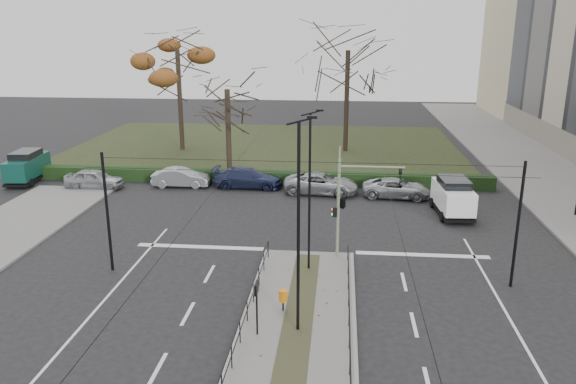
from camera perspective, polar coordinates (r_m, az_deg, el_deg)
name	(u,v)px	position (r m, az deg, el deg)	size (l,w,h in m)	color
ground	(302,297)	(25.56, 1.45, -10.60)	(140.00, 140.00, 0.00)	black
median_island	(298,324)	(23.33, 1.01, -13.22)	(4.40, 15.00, 0.14)	#615F5D
sidewalk_east	(548,178)	(49.04, 24.91, 1.26)	(8.00, 90.00, 0.14)	#615F5D
park	(265,147)	(56.43, -2.34, 4.59)	(38.00, 26.00, 0.10)	black
hedge	(242,177)	(43.45, -4.71, 1.55)	(38.00, 1.00, 1.00)	black
median_railing	(298,305)	(22.81, 1.00, -11.37)	(4.14, 13.24, 0.92)	black
catenary	(305,213)	(25.73, 1.76, -2.15)	(20.00, 34.00, 6.00)	black
traffic_light	(344,201)	(28.50, 5.76, -0.87)	(3.56, 2.01, 5.22)	gray
litter_bin	(283,296)	(23.84, -0.51, -10.53)	(0.36, 0.36, 0.93)	black
info_panel	(256,294)	(21.70, -3.23, -10.31)	(0.12, 0.57, 2.19)	black
streetlamp_median_near	(299,227)	(20.97, 1.11, -3.55)	(0.71, 0.14, 8.48)	black
streetlamp_median_far	(310,191)	(26.63, 2.24, 0.14)	(0.66, 0.13, 7.88)	black
parked_car_first	(94,179)	(44.23, -19.09, 1.27)	(1.73, 4.30, 1.46)	#979A9E
parked_car_second	(181,177)	(43.07, -10.82, 1.46)	(1.50, 4.30, 1.42)	#979A9E
parked_car_third	(248,178)	(42.19, -4.13, 1.47)	(2.11, 5.19, 1.51)	#1F2748
parked_car_fourth	(321,183)	(40.64, 3.40, 0.88)	(2.46, 5.34, 1.48)	#979A9E
white_van	(453,196)	(37.30, 16.40, -0.39)	(2.30, 4.60, 2.40)	white
green_van	(27,166)	(48.01, -24.98, 2.43)	(2.34, 4.99, 2.44)	#0C382F
rust_tree	(177,49)	(55.04, -11.19, 14.02)	(8.65, 8.65, 12.50)	black
bare_tree_center	(348,58)	(53.66, 6.10, 13.40)	(8.51, 8.51, 12.56)	black
bare_tree_near	(227,96)	(45.56, -6.19, 9.71)	(5.89, 5.89, 8.98)	black
parked_car_fifth	(397,188)	(40.37, 11.00, 0.39)	(2.21, 4.80, 1.33)	#979A9E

